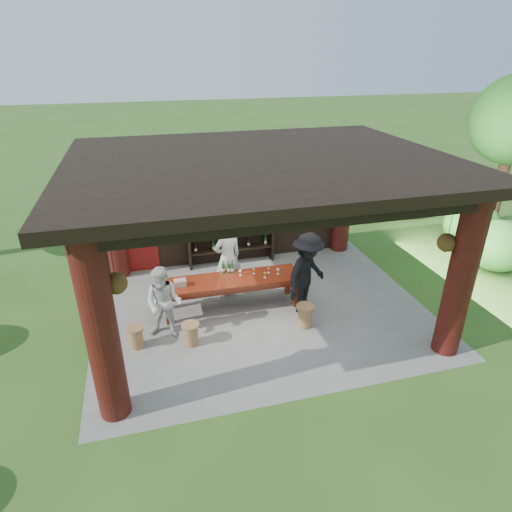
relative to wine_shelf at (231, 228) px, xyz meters
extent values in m
plane|color=#2D5119|center=(0.16, -2.45, -1.05)|extent=(90.00, 90.00, 0.00)
cube|color=slate|center=(0.16, -2.45, -1.10)|extent=(7.40, 5.90, 0.10)
cube|color=black|center=(0.16, 0.30, 0.60)|extent=(7.00, 0.18, 3.30)
cube|color=maroon|center=(-2.44, 0.20, -0.05)|extent=(0.95, 0.06, 2.00)
cylinder|color=#380C0A|center=(-2.99, -4.85, 0.60)|extent=(0.50, 0.50, 3.30)
cylinder|color=#380C0A|center=(3.31, -4.85, 0.60)|extent=(0.50, 0.50, 3.30)
cylinder|color=#380C0A|center=(-2.99, 0.10, 0.60)|extent=(0.50, 0.50, 3.30)
cylinder|color=#380C0A|center=(3.31, 0.10, 0.60)|extent=(0.50, 0.50, 3.30)
cube|color=black|center=(0.16, -4.85, 2.10)|extent=(6.70, 0.35, 0.35)
cube|color=black|center=(-2.99, -2.45, 2.10)|extent=(0.30, 5.20, 0.30)
cube|color=black|center=(3.31, -2.45, 2.10)|extent=(0.30, 5.20, 0.30)
cube|color=black|center=(0.16, -2.45, 2.35)|extent=(7.50, 6.00, 0.20)
cylinder|color=black|center=(-2.69, -4.65, 1.58)|extent=(0.01, 0.01, 0.75)
cone|color=black|center=(-2.69, -4.65, 1.12)|extent=(0.32, 0.32, 0.18)
sphere|color=#1E5919|center=(-2.69, -4.65, 1.23)|extent=(0.34, 0.34, 0.34)
cylinder|color=black|center=(3.01, -4.65, 1.58)|extent=(0.01, 0.01, 0.75)
cone|color=black|center=(3.01, -4.65, 1.12)|extent=(0.32, 0.32, 0.18)
sphere|color=#1E5919|center=(3.01, -4.65, 1.23)|extent=(0.34, 0.34, 0.34)
cube|color=#581F0C|center=(-0.48, -2.24, -0.34)|extent=(3.15, 0.86, 0.08)
cube|color=#581F0C|center=(-0.48, -2.24, -0.44)|extent=(2.95, 0.70, 0.12)
cube|color=#581F0C|center=(-1.93, -2.53, -0.71)|extent=(0.12, 0.12, 0.67)
cube|color=#581F0C|center=(0.97, -2.57, -0.71)|extent=(0.12, 0.12, 0.67)
cube|color=#581F0C|center=(-1.92, -1.92, -0.71)|extent=(0.12, 0.12, 0.67)
cube|color=#581F0C|center=(0.98, -1.96, -0.71)|extent=(0.12, 0.12, 0.67)
cylinder|color=brown|center=(-1.56, -3.38, -0.84)|extent=(0.29, 0.29, 0.42)
cylinder|color=brown|center=(-1.56, -3.38, -0.60)|extent=(0.36, 0.36, 0.06)
cylinder|color=brown|center=(0.89, -3.38, -0.82)|extent=(0.31, 0.31, 0.45)
cylinder|color=brown|center=(0.89, -3.38, -0.57)|extent=(0.39, 0.39, 0.06)
cylinder|color=brown|center=(-2.63, -3.18, -0.84)|extent=(0.28, 0.28, 0.41)
cylinder|color=brown|center=(-2.63, -3.18, -0.61)|extent=(0.35, 0.35, 0.06)
imported|color=silver|center=(-0.42, -1.63, -0.08)|extent=(0.82, 0.67, 1.94)
imported|color=beige|center=(-2.01, -2.95, -0.26)|extent=(0.93, 0.84, 1.58)
imported|color=black|center=(1.10, -2.85, -0.09)|extent=(1.42, 1.30, 1.92)
cube|color=#BF6672|center=(-1.61, -2.26, -0.23)|extent=(0.26, 0.18, 0.14)
ellipsoid|color=#194C14|center=(6.81, -2.19, -0.47)|extent=(1.60, 1.60, 1.36)
ellipsoid|color=#194C14|center=(6.33, 2.25, -0.47)|extent=(1.60, 1.60, 1.36)
ellipsoid|color=#194C14|center=(7.20, -0.71, -0.47)|extent=(1.60, 1.60, 1.36)
cylinder|color=#3F2819|center=(9.41, 0.81, 0.55)|extent=(0.36, 0.36, 3.20)
camera|label=1|loc=(-2.12, -10.52, 4.37)|focal=30.00mm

